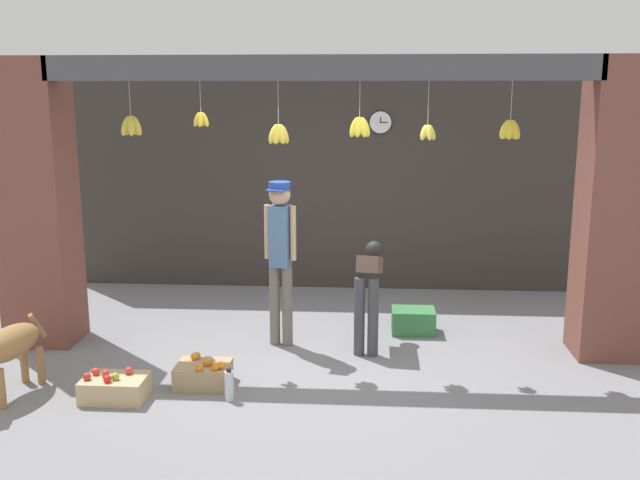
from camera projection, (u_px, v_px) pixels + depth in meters
The scene contains 13 objects.
ground_plane at pixel (317, 357), 7.25m from camera, with size 60.00×60.00×0.00m, color gray.
shop_back_wall at pixel (331, 179), 9.55m from camera, with size 7.22×0.12×2.99m, color #38332D.
shop_pillar_left at pixel (37, 204), 7.43m from camera, with size 0.70×0.60×2.99m, color brown.
shop_pillar_right at pixel (618, 211), 7.04m from camera, with size 0.70×0.60×2.99m, color brown.
storefront_awning at pixel (319, 74), 6.79m from camera, with size 5.32×0.29×0.86m.
dog at pixel (7, 347), 6.22m from camera, with size 0.41×1.05×0.70m.
shopkeeper at pixel (280, 249), 7.39m from camera, with size 0.34×0.30×1.75m.
worker_stooping at pixel (369, 283), 7.38m from camera, with size 0.30×0.81×1.06m.
fruit_crate_oranges at pixel (204, 374), 6.55m from camera, with size 0.49×0.39×0.27m.
fruit_crate_apples at pixel (115, 387), 6.25m from camera, with size 0.55×0.38×0.27m.
produce_box_green at pixel (413, 321), 7.96m from camera, with size 0.48×0.35×0.27m, color #387A42.
water_bottle at pixel (229, 385), 6.22m from camera, with size 0.08×0.08×0.29m.
wall_clock at pixel (380, 122), 9.28m from camera, with size 0.30×0.03×0.30m.
Camera 1 is at (0.49, -6.83, 2.67)m, focal length 40.00 mm.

